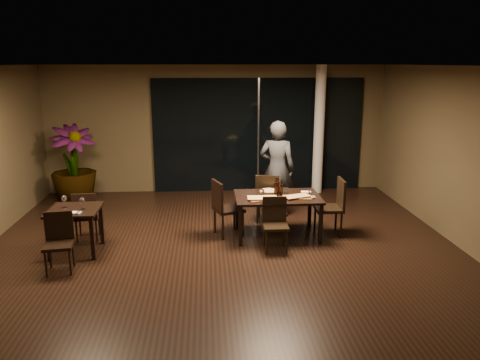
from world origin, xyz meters
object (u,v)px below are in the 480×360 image
at_px(side_table, 75,216).
at_px(potted_plant, 73,165).
at_px(chair_side_near, 59,239).
at_px(bottle_a, 276,187).
at_px(chair_main_far, 267,196).
at_px(chair_side_far, 86,214).
at_px(chair_main_near, 275,221).
at_px(bottle_c, 278,186).
at_px(chair_main_right, 334,204).
at_px(main_table, 277,200).
at_px(chair_main_left, 224,205).
at_px(bottle_b, 281,188).
at_px(diner, 277,169).

distance_m(side_table, potted_plant, 2.96).
relative_size(chair_side_near, bottle_a, 2.67).
height_order(chair_main_far, potted_plant, potted_plant).
relative_size(side_table, chair_side_far, 0.91).
xyz_separation_m(chair_main_near, bottle_c, (0.15, 0.72, 0.41)).
height_order(bottle_a, bottle_c, bottle_a).
distance_m(chair_main_right, chair_side_far, 4.38).
height_order(chair_main_near, chair_main_right, chair_main_right).
relative_size(main_table, potted_plant, 0.86).
relative_size(chair_main_left, potted_plant, 0.59).
bearing_deg(bottle_c, bottle_b, -64.80).
distance_m(main_table, chair_side_far, 3.36).
relative_size(side_table, chair_main_far, 0.82).
bearing_deg(chair_main_far, potted_plant, -9.92).
height_order(chair_main_left, bottle_a, bottle_a).
distance_m(chair_main_left, chair_main_right, 1.98).
distance_m(chair_side_near, bottle_c, 3.75).
bearing_deg(chair_side_far, bottle_c, 177.59).
bearing_deg(chair_main_far, bottle_c, 111.89).
bearing_deg(potted_plant, diner, -15.32).
xyz_separation_m(main_table, potted_plant, (-4.16, 2.35, 0.19)).
bearing_deg(chair_side_near, chair_main_far, 21.94).
distance_m(chair_main_left, potted_plant, 3.95).
height_order(chair_side_near, bottle_c, bottle_c).
bearing_deg(chair_main_left, potted_plant, 34.91).
bearing_deg(chair_main_left, chair_main_near, -148.12).
xyz_separation_m(side_table, chair_side_far, (0.05, 0.52, -0.13)).
bearing_deg(chair_side_far, chair_main_far, -172.14).
height_order(chair_main_near, potted_plant, potted_plant).
height_order(side_table, bottle_a, bottle_a).
relative_size(side_table, chair_main_right, 0.77).
height_order(chair_main_far, chair_main_right, chair_main_right).
distance_m(bottle_b, bottle_c, 0.11).
bearing_deg(chair_side_far, chair_main_near, 165.08).
distance_m(chair_main_left, bottle_b, 1.07).
distance_m(main_table, chair_side_near, 3.66).
relative_size(main_table, bottle_c, 5.03).
bearing_deg(bottle_a, chair_main_near, -99.36).
height_order(chair_main_near, chair_side_far, chair_side_far).
relative_size(chair_main_near, chair_main_right, 0.85).
distance_m(chair_side_far, chair_side_near, 1.20).
xyz_separation_m(chair_side_near, potted_plant, (-0.70, 3.52, 0.37)).
bearing_deg(bottle_c, chair_main_near, -101.87).
xyz_separation_m(chair_main_far, diner, (0.24, 0.43, 0.43)).
distance_m(diner, bottle_c, 1.04).
bearing_deg(bottle_a, bottle_c, 66.57).
bearing_deg(side_table, chair_side_far, 84.91).
distance_m(chair_side_near, diner, 4.34).
distance_m(diner, potted_plant, 4.49).
height_order(main_table, chair_side_near, chair_side_near).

